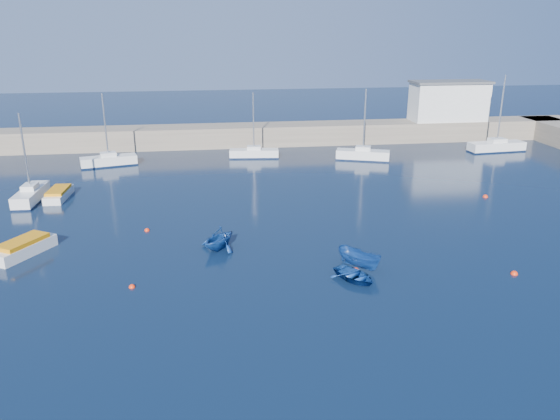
{
  "coord_description": "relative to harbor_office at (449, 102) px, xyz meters",
  "views": [
    {
      "loc": [
        -2.89,
        -24.72,
        15.08
      ],
      "look_at": [
        2.54,
        14.39,
        1.6
      ],
      "focal_mm": 35.0,
      "sensor_mm": 36.0,
      "label": 1
    }
  ],
  "objects": [
    {
      "name": "buoy_0",
      "position": [
        -37.68,
        -40.09,
        -5.1
      ],
      "size": [
        0.4,
        0.4,
        0.4
      ],
      "primitive_type": "sphere",
      "color": "#F62E0C",
      "rests_on": "ground"
    },
    {
      "name": "motorboat_2",
      "position": [
        -46.36,
        -20.89,
        -4.67
      ],
      "size": [
        1.79,
        4.52,
        0.92
      ],
      "rotation": [
        0.0,
        0.0,
        -0.05
      ],
      "color": "silver",
      "rests_on": "ground"
    },
    {
      "name": "motorboat_1",
      "position": [
        -45.62,
        -33.98,
        -4.57
      ],
      "size": [
        3.74,
        4.75,
        1.12
      ],
      "rotation": [
        0.0,
        0.0,
        -0.54
      ],
      "color": "silver",
      "rests_on": "ground"
    },
    {
      "name": "dinghy_center",
      "position": [
        -24.11,
        -41.01,
        -4.79
      ],
      "size": [
        3.4,
        3.71,
        0.63
      ],
      "primitive_type": "imported",
      "rotation": [
        0.0,
        0.0,
        0.53
      ],
      "color": "navy",
      "rests_on": "ground"
    },
    {
      "name": "harbor_office",
      "position": [
        0.0,
        0.0,
        0.0
      ],
      "size": [
        10.0,
        4.0,
        5.0
      ],
      "primitive_type": "cube",
      "color": "silver",
      "rests_on": "back_wall"
    },
    {
      "name": "buoy_3",
      "position": [
        -37.65,
        -30.46,
        -5.1
      ],
      "size": [
        0.4,
        0.4,
        0.4
      ],
      "primitive_type": "sphere",
      "color": "#F62E0C",
      "rests_on": "ground"
    },
    {
      "name": "sailboat_8",
      "position": [
        3.1,
        -8.12,
        -4.45
      ],
      "size": [
        7.24,
        2.62,
        9.32
      ],
      "rotation": [
        0.0,
        0.0,
        1.66
      ],
      "color": "silver",
      "rests_on": "ground"
    },
    {
      "name": "ground",
      "position": [
        -30.0,
        -46.0,
        -5.1
      ],
      "size": [
        220.0,
        220.0,
        0.0
      ],
      "primitive_type": "plane",
      "color": "black",
      "rests_on": "ground"
    },
    {
      "name": "dinghy_right",
      "position": [
        -23.33,
        -39.34,
        -4.46
      ],
      "size": [
        2.98,
        3.42,
        1.29
      ],
      "primitive_type": "imported",
      "rotation": [
        0.0,
        0.0,
        0.63
      ],
      "color": "navy",
      "rests_on": "ground"
    },
    {
      "name": "buoy_1",
      "position": [
        -23.66,
        -39.7,
        -5.1
      ],
      "size": [
        0.47,
        0.47,
        0.47
      ],
      "primitive_type": "sphere",
      "color": "red",
      "rests_on": "ground"
    },
    {
      "name": "buoy_2",
      "position": [
        -13.78,
        -41.55,
        -5.1
      ],
      "size": [
        0.46,
        0.46,
        0.46
      ],
      "primitive_type": "sphere",
      "color": "#F62E0C",
      "rests_on": "ground"
    },
    {
      "name": "back_wall",
      "position": [
        -30.0,
        0.0,
        -3.8
      ],
      "size": [
        96.0,
        4.5,
        2.6
      ],
      "primitive_type": "cube",
      "color": "#7A6D5D",
      "rests_on": "ground"
    },
    {
      "name": "buoy_4",
      "position": [
        -7.58,
        -25.92,
        -5.1
      ],
      "size": [
        0.49,
        0.49,
        0.49
      ],
      "primitive_type": "sphere",
      "color": "red",
      "rests_on": "ground"
    },
    {
      "name": "dinghy_left",
      "position": [
        -32.27,
        -34.81,
        -4.29
      ],
      "size": [
        4.03,
        4.07,
        1.62
      ],
      "primitive_type": "imported",
      "rotation": [
        0.0,
        0.0,
        -0.72
      ],
      "color": "navy",
      "rests_on": "ground"
    },
    {
      "name": "sailboat_5",
      "position": [
        -43.71,
        -9.12,
        -4.48
      ],
      "size": [
        6.28,
        3.21,
        8.06
      ],
      "rotation": [
        0.0,
        0.0,
        1.83
      ],
      "color": "silver",
      "rests_on": "ground"
    },
    {
      "name": "sailboat_3",
      "position": [
        -48.59,
        -21.42,
        -4.48
      ],
      "size": [
        1.89,
        5.96,
        7.88
      ],
      "rotation": [
        0.0,
        0.0,
        -0.04
      ],
      "color": "silver",
      "rests_on": "ground"
    },
    {
      "name": "sailboat_7",
      "position": [
        -14.73,
        -10.29,
        -4.45
      ],
      "size": [
        6.33,
        3.7,
        8.19
      ],
      "rotation": [
        0.0,
        0.0,
        1.22
      ],
      "color": "silver",
      "rests_on": "ground"
    },
    {
      "name": "sailboat_6",
      "position": [
        -27.23,
        -7.42,
        -4.53
      ],
      "size": [
        5.91,
        2.2,
        7.65
      ],
      "rotation": [
        0.0,
        0.0,
        1.47
      ],
      "color": "silver",
      "rests_on": "ground"
    }
  ]
}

